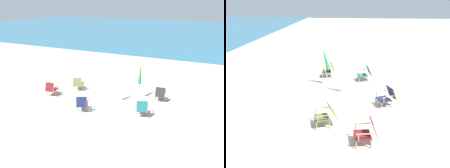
# 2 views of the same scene
# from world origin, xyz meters

# --- Properties ---
(ground_plane) EXTENTS (80.00, 80.00, 0.00)m
(ground_plane) POSITION_xyz_m (0.00, 0.00, 0.00)
(ground_plane) COLOR beige
(beach_chair_mid_center) EXTENTS (0.78, 0.90, 0.78)m
(beach_chair_mid_center) POSITION_xyz_m (-1.90, 0.94, 0.42)
(beach_chair_mid_center) COLOR #515B33
(beach_chair_mid_center) RESTS_ON ground
(beach_chair_front_right) EXTENTS (0.66, 0.76, 0.82)m
(beach_chair_front_right) POSITION_xyz_m (-2.83, -0.40, 0.43)
(beach_chair_front_right) COLOR maroon
(beach_chair_front_right) RESTS_ON ground
(beach_chair_front_left) EXTENTS (0.75, 0.86, 0.80)m
(beach_chair_front_left) POSITION_xyz_m (2.56, -0.57, 0.43)
(beach_chair_front_left) COLOR #196066
(beach_chair_front_left) RESTS_ON ground
(beach_chair_back_left) EXTENTS (0.81, 0.88, 0.81)m
(beach_chair_back_left) POSITION_xyz_m (-0.26, -1.32, 0.43)
(beach_chair_back_left) COLOR #19234C
(beach_chair_back_left) RESTS_ON ground
(beach_chair_back_right) EXTENTS (0.66, 0.75, 0.81)m
(beach_chair_back_right) POSITION_xyz_m (3.01, 1.39, 0.43)
(beach_chair_back_right) COLOR #28282D
(beach_chair_back_right) RESTS_ON ground
(umbrella_furled_green) EXTENTS (0.27, 0.60, 2.08)m
(umbrella_furled_green) POSITION_xyz_m (1.83, 1.43, 1.36)
(umbrella_furled_green) COLOR #B7B2A8
(umbrella_furled_green) RESTS_ON ground
(umbrella_furled_white) EXTENTS (0.31, 0.68, 2.06)m
(umbrella_furled_white) POSITION_xyz_m (0.82, 0.44, 1.34)
(umbrella_furled_white) COLOR #B7B2A8
(umbrella_furled_white) RESTS_ON ground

